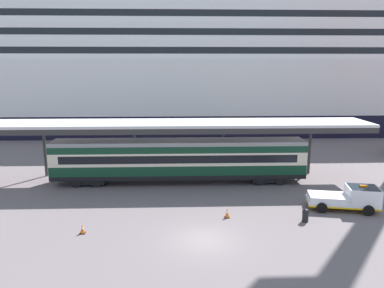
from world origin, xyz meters
TOP-DOWN VIEW (x-y plane):
  - ground_plane at (0.00, 0.00)m, footprint 400.00×400.00m
  - cruise_ship at (-13.27, 44.05)m, footprint 162.73×22.03m
  - platform_canopy at (-1.57, 12.34)m, footprint 35.66×5.03m
  - train_carriage at (-1.57, 11.93)m, footprint 23.49×2.81m
  - service_truck at (11.52, 4.68)m, footprint 5.49×3.01m
  - traffic_cone_near at (1.92, 3.47)m, footprint 0.36×0.36m
  - traffic_cone_mid at (-8.00, 1.23)m, footprint 0.36×0.36m
  - quay_bollard at (7.40, 2.57)m, footprint 0.48×0.48m

SIDE VIEW (x-z plane):
  - ground_plane at x=0.00m, z-range 0.00..0.00m
  - traffic_cone_mid at x=-8.00m, z-range -0.01..0.60m
  - traffic_cone_near at x=1.92m, z-range -0.01..0.71m
  - quay_bollard at x=7.40m, z-range 0.04..1.00m
  - service_truck at x=11.52m, z-range -0.02..2.00m
  - train_carriage at x=-1.57m, z-range 0.26..4.37m
  - platform_canopy at x=-1.57m, z-range 2.63..8.39m
  - cruise_ship at x=-13.27m, z-range -5.14..26.16m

